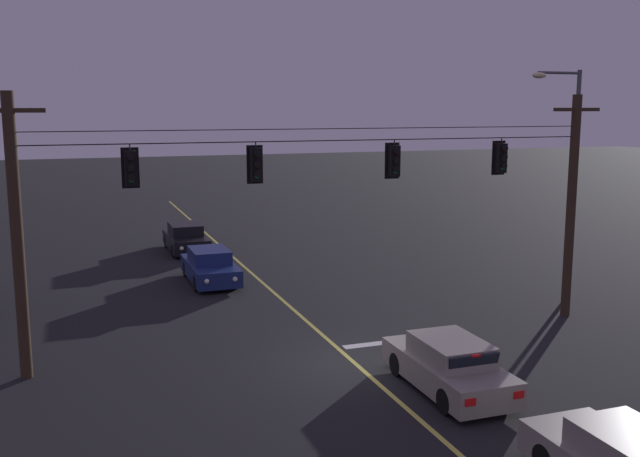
% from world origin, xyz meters
% --- Properties ---
extents(ground_plane, '(180.00, 180.00, 0.00)m').
position_xyz_m(ground_plane, '(0.00, 0.00, 0.00)').
color(ground_plane, black).
extents(lane_centre_stripe, '(0.14, 60.00, 0.01)m').
position_xyz_m(lane_centre_stripe, '(0.00, 8.00, 0.00)').
color(lane_centre_stripe, '#D1C64C').
rests_on(lane_centre_stripe, ground).
extents(stop_bar_paint, '(3.40, 0.36, 0.01)m').
position_xyz_m(stop_bar_paint, '(1.90, 1.40, 0.00)').
color(stop_bar_paint, silver).
rests_on(stop_bar_paint, ground).
extents(signal_span_assembly, '(19.40, 0.32, 7.65)m').
position_xyz_m(signal_span_assembly, '(0.00, 2.00, 3.98)').
color(signal_span_assembly, '#38281C').
rests_on(signal_span_assembly, ground).
extents(traffic_light_leftmost, '(0.48, 0.41, 1.22)m').
position_xyz_m(traffic_light_leftmost, '(-5.83, 1.99, 5.60)').
color(traffic_light_leftmost, black).
extents(traffic_light_left_inner, '(0.48, 0.41, 1.22)m').
position_xyz_m(traffic_light_left_inner, '(-2.32, 1.99, 5.60)').
color(traffic_light_left_inner, black).
extents(traffic_light_centre, '(0.48, 0.41, 1.22)m').
position_xyz_m(traffic_light_centre, '(2.07, 1.99, 5.60)').
color(traffic_light_centre, black).
extents(traffic_light_right_inner, '(0.48, 0.41, 1.22)m').
position_xyz_m(traffic_light_right_inner, '(5.91, 1.99, 5.60)').
color(traffic_light_right_inner, black).
extents(car_waiting_near_lane, '(1.80, 4.33, 1.39)m').
position_xyz_m(car_waiting_near_lane, '(1.54, -2.60, 0.65)').
color(car_waiting_near_lane, gray).
rests_on(car_waiting_near_lane, ground).
extents(car_oncoming_lead, '(1.80, 4.42, 1.39)m').
position_xyz_m(car_oncoming_lead, '(-2.02, 11.06, 0.65)').
color(car_oncoming_lead, navy).
rests_on(car_oncoming_lead, ground).
extents(car_oncoming_trailing, '(1.80, 4.42, 1.39)m').
position_xyz_m(car_oncoming_trailing, '(-1.91, 17.98, 0.65)').
color(car_oncoming_trailing, black).
rests_on(car_oncoming_trailing, ground).
extents(street_lamp_corner, '(2.11, 0.30, 8.57)m').
position_xyz_m(street_lamp_corner, '(10.07, 3.90, 5.11)').
color(street_lamp_corner, '#4C4F54').
rests_on(street_lamp_corner, ground).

